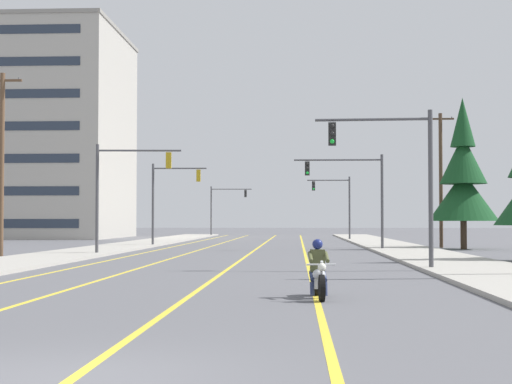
# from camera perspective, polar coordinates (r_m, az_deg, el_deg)

# --- Properties ---
(ground_plane) EXTENTS (400.00, 400.00, 0.00)m
(ground_plane) POSITION_cam_1_polar(r_m,az_deg,el_deg) (10.19, -13.39, -12.86)
(ground_plane) COLOR #5B5B60
(lane_stripe_center) EXTENTS (0.16, 100.00, 0.01)m
(lane_stripe_center) POSITION_cam_1_polar(r_m,az_deg,el_deg) (54.71, 0.06, -4.06)
(lane_stripe_center) COLOR yellow
(lane_stripe_center) RESTS_ON ground
(lane_stripe_left) EXTENTS (0.16, 100.00, 0.01)m
(lane_stripe_left) POSITION_cam_1_polar(r_m,az_deg,el_deg) (55.01, -3.72, -4.05)
(lane_stripe_left) COLOR yellow
(lane_stripe_left) RESTS_ON ground
(lane_stripe_right) EXTENTS (0.16, 100.00, 0.01)m
(lane_stripe_right) POSITION_cam_1_polar(r_m,az_deg,el_deg) (54.65, 3.43, -4.06)
(lane_stripe_right) COLOR yellow
(lane_stripe_right) RESTS_ON ground
(lane_stripe_far_left) EXTENTS (0.16, 100.00, 0.01)m
(lane_stripe_far_left) POSITION_cam_1_polar(r_m,az_deg,el_deg) (55.39, -6.51, -4.02)
(lane_stripe_far_left) COLOR yellow
(lane_stripe_far_left) RESTS_ON ground
(sidewalk_kerb_right) EXTENTS (4.40, 110.00, 0.14)m
(sidewalk_kerb_right) POSITION_cam_1_polar(r_m,az_deg,el_deg) (50.12, 10.86, -4.13)
(sidewalk_kerb_right) COLOR #ADA89E
(sidewalk_kerb_right) RESTS_ON ground
(sidewalk_kerb_left) EXTENTS (4.40, 110.00, 0.14)m
(sidewalk_kerb_left) POSITION_cam_1_polar(r_m,az_deg,el_deg) (51.19, -11.23, -4.09)
(sidewalk_kerb_left) COLOR #ADA89E
(sidewalk_kerb_left) RESTS_ON ground
(motorcycle_with_rider) EXTENTS (0.70, 2.19, 1.46)m
(motorcycle_with_rider) POSITION_cam_1_polar(r_m,az_deg,el_deg) (19.90, 4.47, -5.89)
(motorcycle_with_rider) COLOR black
(motorcycle_with_rider) RESTS_ON ground
(traffic_signal_near_right) EXTENTS (4.52, 0.39, 6.20)m
(traffic_signal_near_right) POSITION_cam_1_polar(r_m,az_deg,el_deg) (31.34, 10.04, 1.92)
(traffic_signal_near_right) COLOR #47474C
(traffic_signal_near_right) RESTS_ON ground
(traffic_signal_near_left) EXTENTS (4.77, 0.60, 6.20)m
(traffic_signal_near_left) POSITION_cam_1_polar(r_m,az_deg,el_deg) (45.31, -9.57, 0.72)
(traffic_signal_near_left) COLOR #47474C
(traffic_signal_near_left) RESTS_ON ground
(traffic_signal_mid_right) EXTENTS (5.76, 0.38, 6.20)m
(traffic_signal_mid_right) POSITION_cam_1_polar(r_m,az_deg,el_deg) (51.95, 7.15, 0.42)
(traffic_signal_mid_right) COLOR #47474C
(traffic_signal_mid_right) RESTS_ON ground
(traffic_signal_mid_left) EXTENTS (4.11, 0.47, 6.20)m
(traffic_signal_mid_left) POSITION_cam_1_polar(r_m,az_deg,el_deg) (60.28, -6.29, -0.02)
(traffic_signal_mid_left) COLOR #47474C
(traffic_signal_mid_left) RESTS_ON ground
(traffic_signal_far_right) EXTENTS (4.20, 0.41, 6.20)m
(traffic_signal_far_right) POSITION_cam_1_polar(r_m,az_deg,el_deg) (78.00, 5.83, -0.48)
(traffic_signal_far_right) COLOR #47474C
(traffic_signal_far_right) RESTS_ON ground
(traffic_signal_far_left) EXTENTS (5.14, 0.54, 6.20)m
(traffic_signal_far_left) POSITION_cam_1_polar(r_m,az_deg,el_deg) (99.75, -2.37, -0.79)
(traffic_signal_far_left) COLOR #47474C
(traffic_signal_far_left) RESTS_ON ground
(utility_pole_left_near) EXTENTS (2.09, 0.26, 9.79)m
(utility_pole_left_near) POSITION_cam_1_polar(r_m,az_deg,el_deg) (44.50, -17.69, 2.14)
(utility_pole_left_near) COLOR brown
(utility_pole_left_near) RESTS_ON ground
(utility_pole_right_far) EXTENTS (1.92, 0.26, 9.54)m
(utility_pole_right_far) POSITION_cam_1_polar(r_m,az_deg,el_deg) (58.00, 13.05, 1.00)
(utility_pole_right_far) COLOR #4C3828
(utility_pole_right_far) RESTS_ON ground
(conifer_tree_right_verge_far) EXTENTS (4.64, 4.64, 10.22)m
(conifer_tree_right_verge_far) POSITION_cam_1_polar(r_m,az_deg,el_deg) (55.42, 14.57, 0.87)
(conifer_tree_right_verge_far) COLOR #423023
(conifer_tree_right_verge_far) RESTS_ON ground
(apartment_building_far_left_block) EXTENTS (23.71, 19.45, 23.20)m
(apartment_building_far_left_block) POSITION_cam_1_polar(r_m,az_deg,el_deg) (93.87, -16.74, 3.96)
(apartment_building_far_left_block) COLOR #B2ADA3
(apartment_building_far_left_block) RESTS_ON ground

